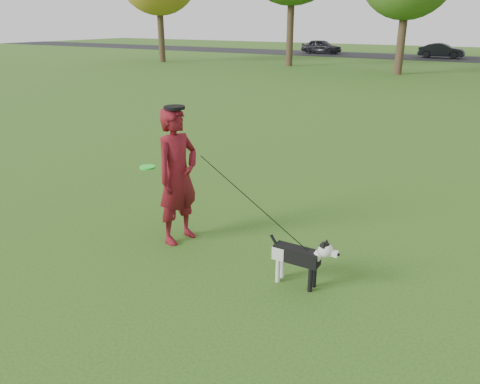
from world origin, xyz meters
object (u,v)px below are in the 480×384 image
Objects in this scene: car_mid at (442,51)px; car_left at (321,46)px; man at (178,176)px; dog at (302,255)px.

car_left is at bearing 89.74° from car_mid.
car_mid is (-2.38, 39.47, -0.39)m from man.
man reaches higher than car_mid.
car_mid is at bearing -85.63° from car_left.
car_left is at bearing 26.58° from man.
man is 0.55× the size of car_mid.
dog is at bearing -154.43° from car_left.
man is 39.55m from car_mid.
car_mid is (-4.52, 39.76, 0.20)m from dog.
man is at bearing 172.34° from dog.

